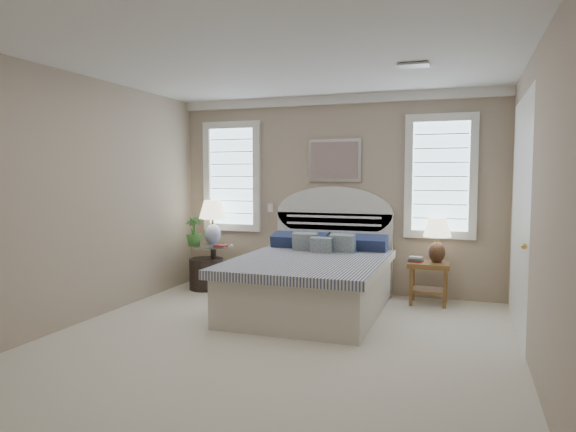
# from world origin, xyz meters

# --- Properties ---
(floor) EXTENTS (4.50, 5.00, 0.01)m
(floor) POSITION_xyz_m (0.00, 0.00, 0.00)
(floor) COLOR silver
(floor) RESTS_ON ground
(ceiling) EXTENTS (4.50, 5.00, 0.01)m
(ceiling) POSITION_xyz_m (0.00, 0.00, 2.70)
(ceiling) COLOR silver
(ceiling) RESTS_ON wall_back
(wall_back) EXTENTS (4.50, 0.02, 2.70)m
(wall_back) POSITION_xyz_m (0.00, 2.50, 1.35)
(wall_back) COLOR tan
(wall_back) RESTS_ON floor
(wall_left) EXTENTS (0.02, 5.00, 2.70)m
(wall_left) POSITION_xyz_m (-2.25, 0.00, 1.35)
(wall_left) COLOR tan
(wall_left) RESTS_ON floor
(wall_right) EXTENTS (0.02, 5.00, 2.70)m
(wall_right) POSITION_xyz_m (2.25, 0.00, 1.35)
(wall_right) COLOR tan
(wall_right) RESTS_ON floor
(crown_molding) EXTENTS (4.50, 0.08, 0.12)m
(crown_molding) POSITION_xyz_m (0.00, 2.46, 2.64)
(crown_molding) COLOR white
(crown_molding) RESTS_ON wall_back
(hvac_vent) EXTENTS (0.30, 0.20, 0.02)m
(hvac_vent) POSITION_xyz_m (1.20, 0.80, 2.68)
(hvac_vent) COLOR #B2B2B2
(hvac_vent) RESTS_ON ceiling
(switch_plate) EXTENTS (0.08, 0.01, 0.12)m
(switch_plate) POSITION_xyz_m (-0.95, 2.48, 1.15)
(switch_plate) COLOR white
(switch_plate) RESTS_ON wall_back
(window_left) EXTENTS (0.90, 0.06, 1.60)m
(window_left) POSITION_xyz_m (-1.55, 2.48, 1.60)
(window_left) COLOR #C9E9FF
(window_left) RESTS_ON wall_back
(window_right) EXTENTS (0.90, 0.06, 1.60)m
(window_right) POSITION_xyz_m (1.40, 2.48, 1.60)
(window_right) COLOR #C9E9FF
(window_right) RESTS_ON wall_back
(painting) EXTENTS (0.74, 0.04, 0.58)m
(painting) POSITION_xyz_m (0.00, 2.46, 1.82)
(painting) COLOR silver
(painting) RESTS_ON wall_back
(closet_door) EXTENTS (0.02, 1.80, 2.40)m
(closet_door) POSITION_xyz_m (2.23, 1.20, 1.20)
(closet_door) COLOR white
(closet_door) RESTS_ON floor
(bed) EXTENTS (1.72, 2.28, 1.47)m
(bed) POSITION_xyz_m (0.00, 1.46, 0.39)
(bed) COLOR #BAB3A3
(bed) RESTS_ON floor
(side_table_left) EXTENTS (0.56, 0.56, 0.63)m
(side_table_left) POSITION_xyz_m (-1.65, 2.05, 0.39)
(side_table_left) COLOR black
(side_table_left) RESTS_ON floor
(nightstand_right) EXTENTS (0.50, 0.40, 0.53)m
(nightstand_right) POSITION_xyz_m (1.30, 2.15, 0.39)
(nightstand_right) COLOR brown
(nightstand_right) RESTS_ON floor
(floor_pot) EXTENTS (0.61, 0.61, 0.44)m
(floor_pot) POSITION_xyz_m (-1.75, 2.02, 0.22)
(floor_pot) COLOR black
(floor_pot) RESTS_ON floor
(lamp_left) EXTENTS (0.51, 0.51, 0.64)m
(lamp_left) POSITION_xyz_m (-1.71, 2.15, 1.02)
(lamp_left) COLOR white
(lamp_left) RESTS_ON side_table_left
(lamp_right) EXTENTS (0.42, 0.42, 0.56)m
(lamp_right) POSITION_xyz_m (1.39, 2.19, 0.87)
(lamp_right) COLOR black
(lamp_right) RESTS_ON nightstand_right
(potted_plant) EXTENTS (0.27, 0.27, 0.41)m
(potted_plant) POSITION_xyz_m (-1.87, 1.89, 0.83)
(potted_plant) COLOR #2F692A
(potted_plant) RESTS_ON side_table_left
(books_left) EXTENTS (0.19, 0.14, 0.02)m
(books_left) POSITION_xyz_m (-1.48, 1.96, 0.64)
(books_left) COLOR maroon
(books_left) RESTS_ON side_table_left
(books_right) EXTENTS (0.18, 0.14, 0.07)m
(books_right) POSITION_xyz_m (1.14, 2.13, 0.56)
(books_right) COLOR maroon
(books_right) RESTS_ON nightstand_right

